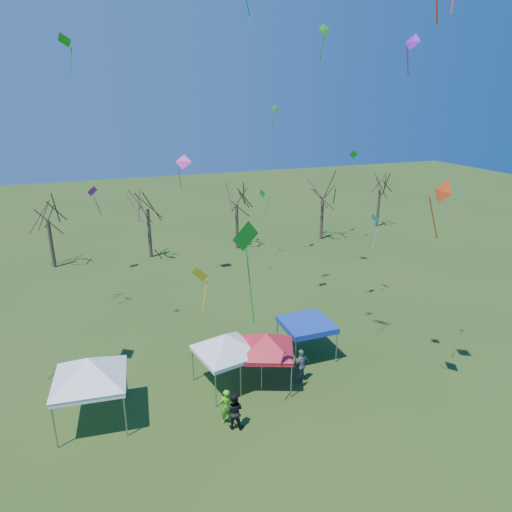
% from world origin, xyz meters
% --- Properties ---
extents(ground, '(140.00, 140.00, 0.00)m').
position_xyz_m(ground, '(0.00, 0.00, 0.00)').
color(ground, '#2C4A17').
rests_on(ground, ground).
extents(tree_1, '(3.42, 3.42, 7.54)m').
position_xyz_m(tree_1, '(-10.77, 24.65, 5.79)').
color(tree_1, '#3D2D21').
rests_on(tree_1, ground).
extents(tree_2, '(3.71, 3.71, 8.18)m').
position_xyz_m(tree_2, '(-2.37, 24.38, 6.29)').
color(tree_2, '#3D2D21').
rests_on(tree_2, ground).
extents(tree_3, '(3.59, 3.59, 7.91)m').
position_xyz_m(tree_3, '(6.03, 24.04, 6.08)').
color(tree_3, '#3D2D21').
rests_on(tree_3, ground).
extents(tree_4, '(3.58, 3.58, 7.89)m').
position_xyz_m(tree_4, '(15.36, 24.00, 6.06)').
color(tree_4, '#3D2D21').
rests_on(tree_4, ground).
extents(tree_5, '(3.39, 3.39, 7.46)m').
position_xyz_m(tree_5, '(23.72, 26.07, 5.73)').
color(tree_5, '#3D2D21').
rests_on(tree_5, ground).
extents(tent_white_west, '(4.36, 4.36, 3.86)m').
position_xyz_m(tent_white_west, '(-8.09, 2.06, 3.12)').
color(tent_white_west, gray).
rests_on(tent_white_west, ground).
extents(tent_white_mid, '(3.86, 3.86, 3.48)m').
position_xyz_m(tent_white_mid, '(-1.54, 2.57, 2.81)').
color(tent_white_mid, gray).
rests_on(tent_white_mid, ground).
extents(tent_red, '(3.53, 3.53, 3.35)m').
position_xyz_m(tent_red, '(0.47, 2.11, 2.71)').
color(tent_red, gray).
rests_on(tent_red, ground).
extents(tent_blue, '(2.73, 2.73, 2.15)m').
position_xyz_m(tent_blue, '(3.62, 3.80, 1.97)').
color(tent_blue, gray).
rests_on(tent_blue, ground).
extents(person_dark, '(1.08, 1.00, 1.79)m').
position_xyz_m(person_dark, '(-2.16, -0.63, 0.89)').
color(person_dark, black).
rests_on(person_dark, ground).
extents(person_grey, '(1.16, 0.75, 1.84)m').
position_xyz_m(person_grey, '(2.26, 1.61, 0.92)').
color(person_grey, slate).
rests_on(person_grey, ground).
extents(person_green, '(0.67, 0.47, 1.73)m').
position_xyz_m(person_green, '(-2.39, -0.16, 0.87)').
color(person_green, '#58C820').
rests_on(person_green, ground).
extents(kite_17, '(0.70, 0.95, 2.63)m').
position_xyz_m(kite_17, '(11.86, 9.77, 5.95)').
color(kite_17, '#0ED5CD').
rests_on(kite_17, ground).
extents(kite_27, '(0.72, 1.10, 2.70)m').
position_xyz_m(kite_27, '(6.61, -2.07, 10.51)').
color(kite_27, '#C43B12').
rests_on(kite_27, ground).
extents(kite_5, '(1.47, 0.96, 4.60)m').
position_xyz_m(kite_5, '(-1.51, -0.45, 8.95)').
color(kite_5, '#179A25').
rests_on(kite_5, ground).
extents(kite_1, '(1.07, 1.14, 2.36)m').
position_xyz_m(kite_1, '(-2.47, 3.61, 5.97)').
color(kite_1, yellow).
rests_on(kite_1, ground).
extents(kite_18, '(0.79, 0.45, 1.94)m').
position_xyz_m(kite_18, '(5.69, 7.12, 17.59)').
color(kite_18, '#20A519').
rests_on(kite_18, ground).
extents(kite_11, '(1.49, 1.28, 2.75)m').
position_xyz_m(kite_11, '(-0.15, 17.96, 9.53)').
color(kite_11, '#EF35A2').
rests_on(kite_11, ground).
extents(kite_25, '(0.53, 0.76, 1.56)m').
position_xyz_m(kite_25, '(5.51, -0.56, 16.27)').
color(kite_25, purple).
rests_on(kite_25, ground).
extents(kite_22, '(0.90, 1.05, 2.99)m').
position_xyz_m(kite_22, '(7.54, 20.94, 5.89)').
color(kite_22, '#179632').
rests_on(kite_22, ground).
extents(kite_19, '(0.96, 0.77, 2.24)m').
position_xyz_m(kite_19, '(8.28, 19.92, 13.23)').
color(kite_19, '#17991D').
rests_on(kite_19, ground).
extents(kite_12, '(0.93, 0.61, 2.73)m').
position_xyz_m(kite_12, '(17.36, 21.96, 8.87)').
color(kite_12, green).
rests_on(kite_12, ground).
extents(kite_13, '(1.15, 1.10, 2.59)m').
position_xyz_m(kite_13, '(-6.92, 21.24, 7.13)').
color(kite_13, purple).
rests_on(kite_13, ground).
extents(kite_2, '(1.45, 1.41, 2.91)m').
position_xyz_m(kite_2, '(-7.53, 20.33, 17.95)').
color(kite_2, '#179917').
rests_on(kite_2, ground).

